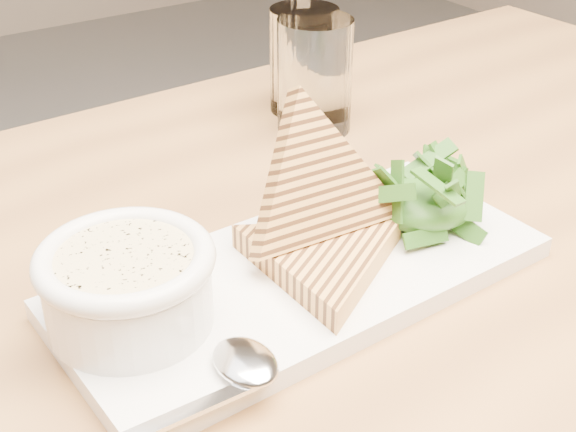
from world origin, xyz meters
TOP-DOWN VIEW (x-y plane):
  - table_top at (0.12, 0.02)m, footprint 1.20×0.82m
  - table_leg_br at (0.65, 0.36)m, footprint 0.06×0.06m
  - platter at (0.02, 0.01)m, footprint 0.36×0.17m
  - soup_bowl at (-0.11, 0.03)m, footprint 0.11×0.11m
  - soup at (-0.11, 0.03)m, footprint 0.09×0.09m
  - bowl_rim at (-0.11, 0.03)m, footprint 0.12×0.12m
  - sandwich_flat at (0.03, 0.00)m, footprint 0.20×0.20m
  - sandwich_lean at (0.05, 0.03)m, footprint 0.16×0.15m
  - salad_base at (0.14, 0.01)m, footprint 0.09×0.07m
  - arugula_pile at (0.14, 0.01)m, footprint 0.11×0.10m
  - spoon_bowl at (-0.07, -0.06)m, footprint 0.04×0.05m
  - spoon_handle at (-0.13, -0.07)m, footprint 0.12×0.01m
  - glass_near at (0.19, 0.24)m, footprint 0.08×0.08m
  - glass_far at (0.21, 0.28)m, footprint 0.07×0.07m

SIDE VIEW (x-z plane):
  - table_leg_br at x=0.65m, z-range 0.00..0.69m
  - table_top at x=0.12m, z-range 0.69..0.73m
  - platter at x=0.02m, z-range 0.73..0.74m
  - spoon_handle at x=-0.13m, z-range 0.74..0.75m
  - spoon_bowl at x=-0.07m, z-range 0.74..0.75m
  - sandwich_flat at x=0.03m, z-range 0.74..0.76m
  - salad_base at x=0.14m, z-range 0.74..0.78m
  - soup_bowl at x=-0.11m, z-range 0.74..0.79m
  - arugula_pile at x=0.14m, z-range 0.74..0.80m
  - glass_far at x=0.21m, z-range 0.73..0.84m
  - glass_near at x=0.19m, z-range 0.73..0.84m
  - soup at x=-0.11m, z-range 0.79..0.80m
  - sandwich_lean at x=0.05m, z-range 0.71..0.88m
  - bowl_rim at x=-0.11m, z-range 0.78..0.80m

